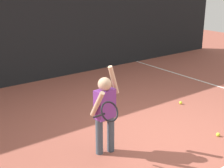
% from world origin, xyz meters
% --- Properties ---
extents(ground_plane, '(20.00, 20.00, 0.00)m').
position_xyz_m(ground_plane, '(0.00, 0.00, 0.00)').
color(ground_plane, '#9E5142').
extents(court_line_baseline, '(9.00, 0.05, 0.00)m').
position_xyz_m(court_line_baseline, '(0.00, -1.27, 0.00)').
color(court_line_baseline, white).
rests_on(court_line_baseline, ground).
extents(court_line_sideline, '(0.05, 9.00, 0.00)m').
position_xyz_m(court_line_sideline, '(2.97, 1.00, 0.00)').
color(court_line_sideline, white).
rests_on(court_line_sideline, ground).
extents(back_fence_windscreen, '(12.44, 0.08, 3.44)m').
position_xyz_m(back_fence_windscreen, '(0.00, 4.08, 1.72)').
color(back_fence_windscreen, black).
rests_on(back_fence_windscreen, ground).
extents(fence_post_1, '(0.09, 0.09, 3.59)m').
position_xyz_m(fence_post_1, '(0.00, 4.14, 1.79)').
color(fence_post_1, slate).
rests_on(fence_post_1, ground).
extents(tennis_player, '(0.67, 0.62, 1.35)m').
position_xyz_m(tennis_player, '(-1.10, 0.07, 0.73)').
color(tennis_player, '#3F4C59').
rests_on(tennis_player, ground).
extents(tennis_ball_1, '(0.07, 0.07, 0.07)m').
position_xyz_m(tennis_ball_1, '(0.74, -0.63, 0.03)').
color(tennis_ball_1, '#CCE033').
rests_on(tennis_ball_1, ground).
extents(tennis_ball_2, '(0.07, 0.07, 0.07)m').
position_xyz_m(tennis_ball_2, '(1.33, 0.73, 0.03)').
color(tennis_ball_2, '#CCE033').
rests_on(tennis_ball_2, ground).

